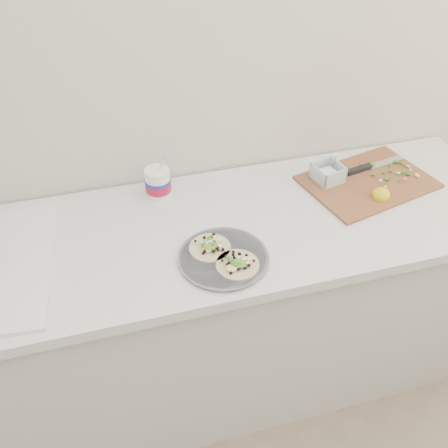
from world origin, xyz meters
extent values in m
cube|color=beige|center=(0.00, 1.73, 1.30)|extent=(3.50, 0.05, 2.60)
cube|color=silver|center=(0.00, 1.43, 0.43)|extent=(2.40, 0.62, 0.86)
cube|color=silver|center=(0.00, 1.41, 0.88)|extent=(2.44, 0.66, 0.04)
cylinder|color=slate|center=(0.12, 1.25, 0.91)|extent=(0.27, 0.27, 0.01)
cylinder|color=slate|center=(0.12, 1.25, 0.91)|extent=(0.29, 0.29, 0.00)
cylinder|color=white|center=(-0.02, 1.64, 0.96)|extent=(0.09, 0.09, 0.11)
cylinder|color=#A51233|center=(-0.02, 1.64, 0.95)|extent=(0.09, 0.09, 0.04)
cylinder|color=#192D99|center=(-0.02, 1.64, 0.97)|extent=(0.09, 0.09, 0.01)
cube|color=brown|center=(0.76, 1.51, 0.91)|extent=(0.53, 0.42, 0.01)
cube|color=white|center=(0.61, 1.55, 0.93)|extent=(0.07, 0.07, 0.03)
ellipsoid|color=yellow|center=(0.75, 1.40, 0.93)|extent=(0.06, 0.06, 0.05)
cube|color=silver|center=(0.88, 1.60, 0.91)|extent=(0.17, 0.07, 0.00)
cube|color=black|center=(0.75, 1.57, 0.92)|extent=(0.11, 0.04, 0.02)
camera|label=1|loc=(-0.18, 0.16, 2.00)|focal=40.00mm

